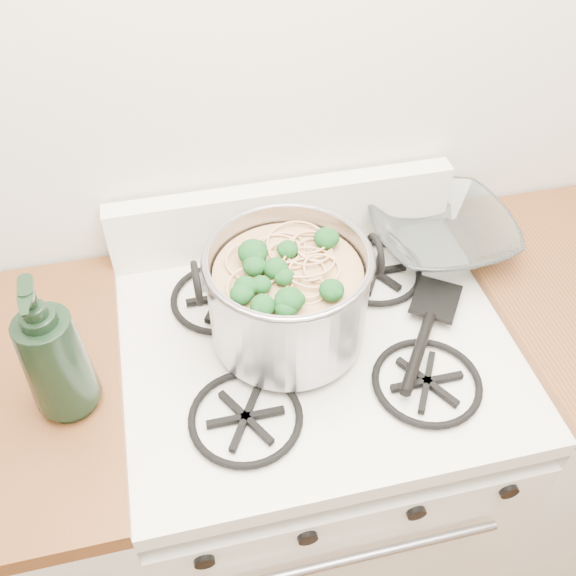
# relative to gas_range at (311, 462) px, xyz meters

# --- Properties ---
(gas_range) EXTENTS (0.76, 0.66, 0.92)m
(gas_range) POSITION_rel_gas_range_xyz_m (0.00, 0.00, 0.00)
(gas_range) COLOR white
(gas_range) RESTS_ON ground
(counter_left) EXTENTS (0.25, 0.65, 0.92)m
(counter_left) POSITION_rel_gas_range_xyz_m (-0.51, 0.00, 0.02)
(counter_left) COLOR silver
(counter_left) RESTS_ON ground
(stock_pot) EXTENTS (0.34, 0.31, 0.21)m
(stock_pot) POSITION_rel_gas_range_xyz_m (-0.05, 0.02, 0.58)
(stock_pot) COLOR #96969F
(stock_pot) RESTS_ON gas_range
(spatula) EXTENTS (0.42, 0.42, 0.02)m
(spatula) POSITION_rel_gas_range_xyz_m (0.26, 0.03, 0.50)
(spatula) COLOR black
(spatula) RESTS_ON gas_range
(glass_bowl) EXTENTS (0.12, 0.12, 0.03)m
(glass_bowl) POSITION_rel_gas_range_xyz_m (0.33, 0.19, 0.50)
(glass_bowl) COLOR white
(glass_bowl) RESTS_ON gas_range
(bottle) EXTENTS (0.12, 0.12, 0.30)m
(bottle) POSITION_rel_gas_range_xyz_m (-0.46, -0.05, 0.63)
(bottle) COLOR black
(bottle) RESTS_ON counter_left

